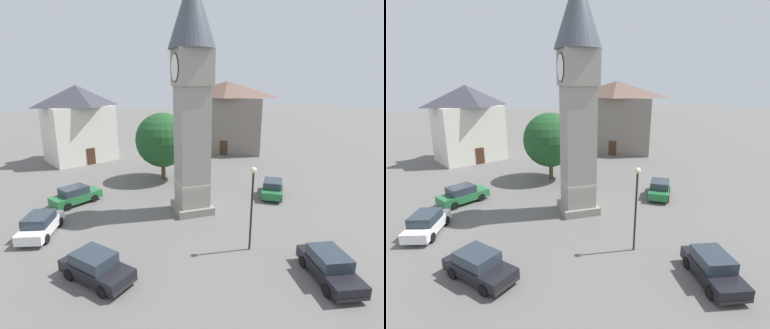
# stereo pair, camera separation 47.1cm
# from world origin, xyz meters

# --- Properties ---
(ground_plane) EXTENTS (200.00, 200.00, 0.00)m
(ground_plane) POSITION_xyz_m (0.00, 0.00, 0.00)
(ground_plane) COLOR #605E5B
(clock_tower) EXTENTS (3.45, 3.45, 17.66)m
(clock_tower) POSITION_xyz_m (0.00, 0.00, 10.28)
(clock_tower) COLOR gray
(clock_tower) RESTS_ON ground
(car_blue_kerb) EXTENTS (4.43, 2.72, 1.53)m
(car_blue_kerb) POSITION_xyz_m (0.54, -11.03, 0.76)
(car_blue_kerb) COLOR white
(car_blue_kerb) RESTS_ON ground
(car_silver_kerb) EXTENTS (3.59, 4.40, 1.53)m
(car_silver_kerb) POSITION_xyz_m (-4.57, -8.98, 0.76)
(car_silver_kerb) COLOR #236B38
(car_silver_kerb) RESTS_ON ground
(car_red_corner) EXTENTS (4.34, 3.77, 1.53)m
(car_red_corner) POSITION_xyz_m (-0.79, 8.03, 0.76)
(car_red_corner) COLOR #236B38
(car_red_corner) RESTS_ON ground
(car_white_side) EXTENTS (4.39, 2.50, 1.53)m
(car_white_side) POSITION_xyz_m (10.65, 4.02, 0.76)
(car_white_side) COLOR black
(car_white_side) RESTS_ON ground
(car_black_far) EXTENTS (4.26, 3.92, 1.53)m
(car_black_far) POSITION_xyz_m (6.80, -7.59, 0.76)
(car_black_far) COLOR black
(car_black_far) RESTS_ON ground
(pedestrian) EXTENTS (0.45, 0.40, 1.69)m
(pedestrian) POSITION_xyz_m (-3.87, 2.02, 1.01)
(pedestrian) COLOR black
(pedestrian) RESTS_ON ground
(tree) EXTENTS (5.66, 5.66, 7.12)m
(tree) POSITION_xyz_m (-8.82, -0.27, 4.28)
(tree) COLOR brown
(tree) RESTS_ON ground
(building_shop_left) EXTENTS (8.95, 10.01, 9.81)m
(building_shop_left) POSITION_xyz_m (-20.37, -8.73, 5.00)
(building_shop_left) COLOR silver
(building_shop_left) RESTS_ON ground
(building_terrace_right) EXTENTS (10.12, 11.88, 10.29)m
(building_terrace_right) POSITION_xyz_m (-19.12, 11.80, 5.23)
(building_terrace_right) COLOR slate
(building_terrace_right) RESTS_ON ground
(lamp_post) EXTENTS (0.36, 0.36, 5.33)m
(lamp_post) POSITION_xyz_m (6.71, 1.52, 3.54)
(lamp_post) COLOR black
(lamp_post) RESTS_ON ground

